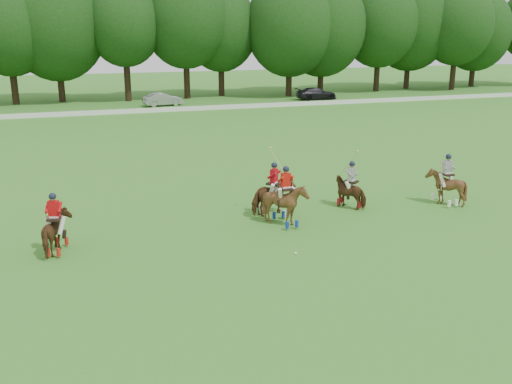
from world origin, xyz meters
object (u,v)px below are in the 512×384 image
object	(u,v)px
polo_stripe_a	(351,191)
polo_ball	(296,253)
polo_red_c	(285,204)
polo_stripe_b	(446,186)
car_mid	(163,99)
polo_red_a	(56,232)
car_right	(316,94)
polo_red_b	(274,197)

from	to	relation	value
polo_stripe_a	polo_ball	world-z (taller)	polo_stripe_a
polo_red_c	polo_stripe_b	distance (m)	7.93
car_mid	polo_red_a	world-z (taller)	polo_red_a
car_right	polo_red_c	bearing A→B (deg)	154.78
car_right	polo_red_c	xyz separation A→B (m)	(-18.83, -38.64, 0.23)
car_mid	polo_ball	xyz separation A→B (m)	(-2.33, -41.73, -0.62)
car_mid	polo_red_b	distance (m)	37.37
car_right	polo_stripe_b	bearing A→B (deg)	164.87
polo_stripe_b	polo_ball	xyz separation A→B (m)	(-8.73, -3.43, -0.80)
car_right	polo_red_a	size ratio (longest dim) A/B	2.09
polo_red_b	polo_stripe_a	xyz separation A→B (m)	(3.65, 0.00, -0.09)
polo_red_a	polo_red_b	size ratio (longest dim) A/B	0.77
polo_stripe_b	polo_red_b	bearing A→B (deg)	173.04
polo_red_a	polo_ball	distance (m)	8.54
polo_red_a	polo_red_b	world-z (taller)	polo_red_b
polo_red_b	polo_stripe_a	distance (m)	3.66
car_right	polo_stripe_b	world-z (taller)	polo_stripe_b
polo_stripe_b	car_mid	bearing A→B (deg)	99.49
polo_red_b	polo_ball	bearing A→B (deg)	-100.21
polo_stripe_a	car_mid	bearing A→B (deg)	93.25
polo_stripe_a	polo_red_a	bearing A→B (deg)	-173.04
polo_ball	car_mid	bearing A→B (deg)	86.81
polo_red_b	polo_stripe_b	distance (m)	7.99
polo_stripe_b	polo_ball	world-z (taller)	polo_stripe_b
polo_red_b	polo_red_c	size ratio (longest dim) A/B	1.17
polo_stripe_a	polo_stripe_b	bearing A→B (deg)	-12.76
car_right	polo_stripe_b	size ratio (longest dim) A/B	1.97
car_mid	polo_ball	distance (m)	41.80
car_mid	polo_stripe_a	world-z (taller)	polo_stripe_a
polo_red_a	polo_red_b	bearing A→B (deg)	9.80
car_mid	polo_ball	size ratio (longest dim) A/B	44.79
car_mid	polo_red_c	world-z (taller)	polo_red_c
polo_red_c	polo_ball	distance (m)	3.31
polo_red_b	polo_red_c	distance (m)	1.31
polo_red_c	polo_stripe_b	bearing A→B (deg)	2.45
car_mid	polo_red_c	size ratio (longest dim) A/B	1.64
polo_red_c	polo_red_a	bearing A→B (deg)	-178.62
car_right	polo_ball	bearing A→B (deg)	155.57
polo_ball	car_right	bearing A→B (deg)	64.80
polo_red_c	polo_red_b	bearing A→B (deg)	90.63
car_mid	polo_red_b	xyz separation A→B (m)	(-1.53, -37.34, 0.17)
polo_red_c	polo_ball	size ratio (longest dim) A/B	27.26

